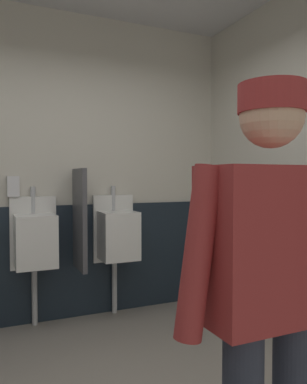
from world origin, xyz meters
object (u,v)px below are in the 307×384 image
(urinal_left, at_px, (35,240))
(soap_dispenser, at_px, (13,186))
(urinal_middle, at_px, (117,235))
(person, at_px, (271,278))

(urinal_left, bearing_deg, soap_dispenser, 144.05)
(urinal_middle, xyz_separation_m, soap_dispenser, (-0.91, 0.12, 0.47))
(urinal_middle, height_order, soap_dispenser, soap_dispenser)
(urinal_left, distance_m, person, 2.44)
(urinal_left, xyz_separation_m, soap_dispenser, (-0.16, 0.12, 0.47))
(urinal_left, distance_m, soap_dispenser, 0.51)
(urinal_left, distance_m, urinal_middle, 0.75)
(urinal_middle, relative_size, person, 0.76)
(urinal_left, relative_size, soap_dispenser, 6.89)
(person, bearing_deg, soap_dispenser, 105.10)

